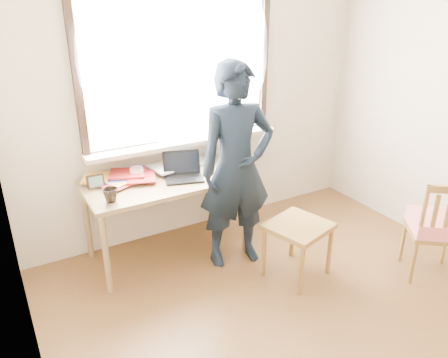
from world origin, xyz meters
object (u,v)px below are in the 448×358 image
side_chair (436,226)px  mug_dark (111,195)px  desk (166,187)px  person (236,168)px  work_chair (298,232)px  mug_white (137,173)px  laptop (183,172)px

side_chair → mug_dark: bearing=152.5°
desk → person: size_ratio=0.78×
desk → person: person is taller
work_chair → person: size_ratio=0.33×
mug_white → side_chair: bearing=-38.2°
laptop → side_chair: bearing=-39.9°
laptop → mug_dark: laptop is taller
laptop → person: (0.33, -0.34, 0.09)m
mug_white → side_chair: side_chair is taller
laptop → work_chair: size_ratio=0.67×
laptop → person: 0.48m
person → side_chair: bearing=-28.7°
mug_white → laptop: bearing=-28.7°
desk → mug_white: 0.28m
desk → side_chair: bearing=-38.1°
laptop → work_chair: laptop is taller
desk → mug_dark: 0.57m
mug_white → person: 0.86m
work_chair → person: (-0.31, 0.45, 0.47)m
work_chair → side_chair: size_ratio=0.64×
work_chair → desk: bearing=133.9°
mug_white → work_chair: mug_white is taller
laptop → work_chair: 1.09m
laptop → mug_dark: (-0.67, -0.16, 0.00)m
mug_dark → person: size_ratio=0.07×
desk → mug_white: size_ratio=11.32×
laptop → side_chair: size_ratio=0.43×
side_chair → laptop: bearing=140.1°
mug_white → mug_dark: bearing=-133.3°
mug_dark → side_chair: bearing=-27.5°
person → laptop: bearing=144.0°
person → mug_dark: bearing=179.5°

